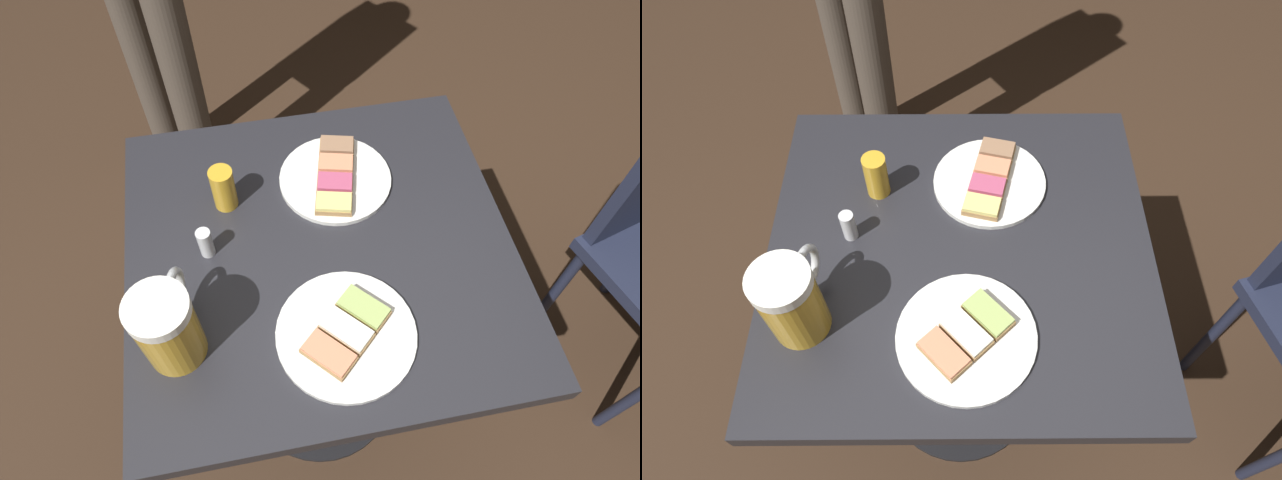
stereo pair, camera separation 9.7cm
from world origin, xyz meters
TOP-DOWN VIEW (x-y plane):
  - ground_plane at (0.00, 0.00)m, footprint 6.00×6.00m
  - cafe_table at (0.00, 0.00)m, footprint 0.70×0.68m
  - plate_near at (0.01, -0.18)m, footprint 0.23×0.23m
  - plate_far at (0.06, 0.14)m, footprint 0.22×0.22m
  - beer_mug at (-0.26, -0.15)m, footprint 0.10×0.15m
  - beer_glass_small at (-0.16, 0.13)m, footprint 0.04×0.04m
  - salt_shaker at (-0.20, 0.02)m, footprint 0.03×0.03m

SIDE VIEW (x-z plane):
  - ground_plane at x=0.00m, z-range 0.00..0.00m
  - cafe_table at x=0.00m, z-range 0.20..0.96m
  - plate_near at x=0.01m, z-range 0.76..0.79m
  - plate_far at x=0.06m, z-range 0.76..0.79m
  - salt_shaker at x=-0.20m, z-range 0.76..0.83m
  - beer_glass_small at x=-0.16m, z-range 0.76..0.85m
  - beer_mug at x=-0.26m, z-range 0.76..0.92m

